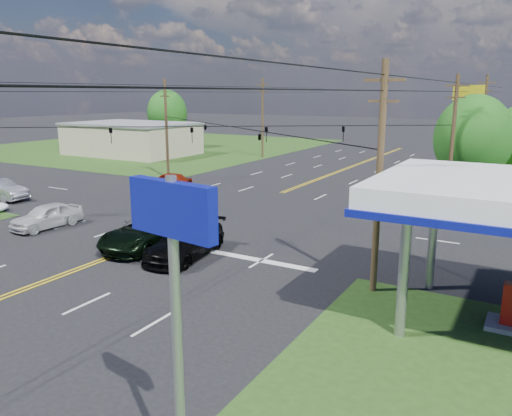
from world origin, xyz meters
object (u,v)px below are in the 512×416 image
Objects in this scene: tree_far_l at (167,113)px; suv_black at (186,241)px; pickup_dkgreen at (148,232)px; pole_se at (379,177)px; pole_right_far at (483,123)px; pickup_white at (47,216)px; pole_nw at (166,128)px; tree_right_a at (473,139)px; pole_ne at (452,141)px; retail_nw at (132,140)px; pole_left_far at (262,117)px; polesign_se at (174,262)px.

suv_black is at bearing -49.50° from tree_far_l.
suv_black is (2.81, -0.32, -0.04)m from pickup_dkgreen.
tree_far_l is (-45.00, 41.00, 0.28)m from pole_se.
pickup_white is at bearing -119.08° from pole_right_far.
tree_far_l is (-19.00, 23.00, 0.28)m from pole_nw.
pole_nw is at bearing 110.13° from pickup_white.
tree_far_l reaches higher than tree_right_a.
pickup_white is (-20.65, -37.14, -4.41)m from pole_right_far.
pole_right_far reaches higher than pickup_dkgreen.
pole_right_far is (0.00, 37.00, 0.25)m from pole_se.
tree_right_a is (1.00, 3.00, -0.05)m from pole_ne.
suv_black is at bearing -117.87° from pole_ne.
retail_nw is 2.61× the size of pickup_dkgreen.
pole_left_far reaches higher than pole_nw.
retail_nw is 3.58× the size of pickup_white.
retail_nw is 1.60× the size of pole_right_far.
pole_left_far is at bearing 19.44° from retail_nw.
pole_ne is 32.20m from pole_left_far.
pole_se is at bearing 4.07° from pickup_white.
polesign_se is at bearing -45.66° from retail_nw.
pole_right_far is 1.47× the size of polesign_se.
tree_right_a is 34.02m from polesign_se.
pole_se is (43.00, -31.00, 2.92)m from retail_nw.
pickup_dkgreen is (-12.50, -37.02, -4.32)m from pole_right_far.
pole_ne is 27.80m from pickup_white.
pole_left_far is 2.24× the size of pickup_white.
pole_right_far reaches higher than tree_right_a.
pole_ne is 31.00m from polesign_se.
pole_se and pole_nw have the same top height.
polesign_se is (26.00, -31.00, 0.31)m from pole_nw.
pole_right_far is 45.18m from tree_far_l.
pole_nw is 40.46m from polesign_se.
pole_right_far is 1.15× the size of tree_far_l.
pole_se is at bearing -35.79° from retail_nw.
tree_right_a is 1.46× the size of suv_black.
retail_nw is 1.68× the size of pole_nw.
pole_right_far is at bearing 90.00° from polesign_se.
retail_nw is 2.35× the size of polesign_se.
pole_se is at bearing -3.76° from pickup_dkgreen.
pole_ne is 1.39× the size of polesign_se.
pickup_dkgreen is 2.82m from suv_black.
pole_se is 1.16× the size of tree_right_a.
polesign_se is at bearing -90.00° from pole_se.
tree_far_l is at bearing 168.11° from pole_left_far.
pole_ne is 1.16× the size of tree_right_a.
tree_right_a reaches higher than suv_black.
pole_ne is at bearing 54.74° from suv_black.
suv_black is at bearing 2.65° from pickup_white.
pole_nw is 0.95× the size of pole_right_far.
pole_ne is at bearing 51.41° from pickup_dkgreen.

